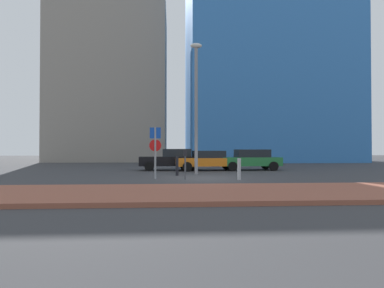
{
  "coord_description": "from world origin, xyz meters",
  "views": [
    {
      "loc": [
        -1.65,
        -16.66,
        1.5
      ],
      "look_at": [
        -0.34,
        3.55,
        1.82
      ],
      "focal_mm": 30.43,
      "sensor_mm": 36.0,
      "label": 1
    }
  ],
  "objects": [
    {
      "name": "parked_car_green",
      "position": [
        4.02,
        6.23,
        0.78
      ],
      "size": [
        4.3,
        2.08,
        1.47
      ],
      "color": "#237238",
      "rests_on": "ground"
    },
    {
      "name": "parked_car_black",
      "position": [
        -1.54,
        6.61,
        0.77
      ],
      "size": [
        4.52,
        2.02,
        1.51
      ],
      "color": "black",
      "rests_on": "ground"
    },
    {
      "name": "building_under_construction",
      "position": [
        -9.2,
        25.96,
        9.75
      ],
      "size": [
        13.81,
        11.76,
        19.5
      ],
      "primitive_type": "cube",
      "color": "gray",
      "rests_on": "ground"
    },
    {
      "name": "parking_meter",
      "position": [
        -0.94,
        -0.64,
        0.93
      ],
      "size": [
        0.18,
        0.14,
        1.44
      ],
      "color": "#4C4C51",
      "rests_on": "ground"
    },
    {
      "name": "traffic_bollard_near",
      "position": [
        1.68,
        -0.97,
        0.53
      ],
      "size": [
        0.17,
        0.17,
        1.06
      ],
      "primitive_type": "cylinder",
      "color": "#B7B7BC",
      "rests_on": "ground"
    },
    {
      "name": "ground_plane",
      "position": [
        0.0,
        0.0,
        0.0
      ],
      "size": [
        120.0,
        120.0,
        0.0
      ],
      "primitive_type": "plane",
      "color": "#38383A"
    },
    {
      "name": "sidewalk_brick",
      "position": [
        0.0,
        -6.07,
        0.07
      ],
      "size": [
        40.0,
        4.37,
        0.14
      ],
      "primitive_type": "cube",
      "color": "#93513D",
      "rests_on": "ground"
    },
    {
      "name": "parked_car_orange",
      "position": [
        0.95,
        6.08,
        0.73
      ],
      "size": [
        4.72,
        2.25,
        1.39
      ],
      "color": "orange",
      "rests_on": "ground"
    },
    {
      "name": "traffic_bollard_mid",
      "position": [
        -1.3,
        1.74,
        0.54
      ],
      "size": [
        0.17,
        0.17,
        1.07
      ],
      "primitive_type": "cylinder",
      "color": "black",
      "rests_on": "ground"
    },
    {
      "name": "building_colorful_midrise",
      "position": [
        10.33,
        25.54,
        14.16
      ],
      "size": [
        19.44,
        16.87,
        28.33
      ],
      "primitive_type": "cube",
      "color": "#3372BF",
      "rests_on": "ground"
    },
    {
      "name": "parking_sign_post",
      "position": [
        -2.44,
        -0.24,
        1.64
      ],
      "size": [
        0.6,
        0.1,
        2.62
      ],
      "color": "gray",
      "rests_on": "ground"
    },
    {
      "name": "street_lamp",
      "position": [
        -0.14,
        2.7,
        4.57
      ],
      "size": [
        0.7,
        0.36,
        7.87
      ],
      "color": "gray",
      "rests_on": "ground"
    }
  ]
}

